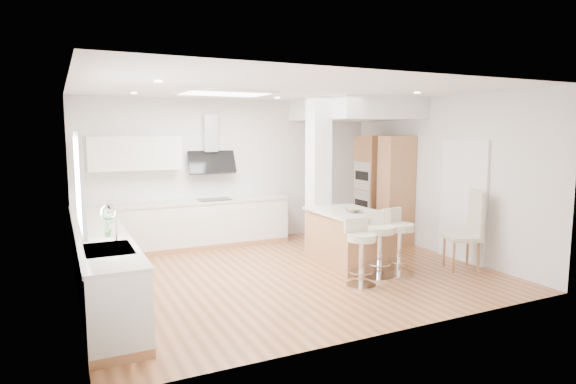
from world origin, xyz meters
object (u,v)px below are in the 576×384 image
dining_chair (469,227)px  bar_stool_b (379,241)px  bar_stool_a (361,249)px  peninsula (348,237)px  bar_stool_c (398,238)px

dining_chair → bar_stool_b: bearing=-167.2°
bar_stool_a → dining_chair: bearing=1.9°
peninsula → dining_chair: (1.54, -1.11, 0.23)m
bar_stool_a → bar_stool_c: bar_stool_c is taller
peninsula → dining_chair: dining_chair is taller
bar_stool_a → dining_chair: size_ratio=0.76×
bar_stool_a → peninsula: bearing=68.5°
bar_stool_b → dining_chair: size_ratio=0.79×
bar_stool_c → dining_chair: bearing=-21.0°
peninsula → bar_stool_c: 0.95m
peninsula → bar_stool_b: (-0.01, -0.86, 0.11)m
dining_chair → bar_stool_a: bearing=-159.0°
bar_stool_b → dining_chair: (1.55, -0.25, 0.11)m
peninsula → bar_stool_a: bearing=-114.1°
bar_stool_a → bar_stool_b: bearing=27.1°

